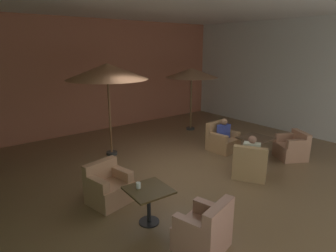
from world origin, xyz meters
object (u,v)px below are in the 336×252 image
at_px(armchair_front_left_east, 204,231).
at_px(patio_umbrella_tall_red, 192,73).
at_px(cafe_table_front_left, 149,196).
at_px(armchair_front_right_south, 250,165).
at_px(armchair_front_right_east, 222,140).
at_px(armchair_front_right_north, 292,148).
at_px(patron_blue_shirt, 252,150).
at_px(iced_drink_cup, 138,185).
at_px(cafe_table_front_right, 255,142).
at_px(armchair_front_left_north, 108,188).
at_px(patio_umbrella_center_beige, 107,72).
at_px(patron_by_window, 224,130).

relative_size(armchair_front_left_east, patio_umbrella_tall_red, 0.38).
relative_size(cafe_table_front_left, armchair_front_left_east, 0.87).
bearing_deg(armchair_front_right_south, armchair_front_left_east, -157.12).
bearing_deg(armchair_front_right_east, armchair_front_right_north, -58.11).
height_order(armchair_front_left_east, armchair_front_right_north, armchair_front_left_east).
height_order(patron_blue_shirt, iced_drink_cup, patron_blue_shirt).
relative_size(cafe_table_front_right, armchair_front_right_north, 0.79).
height_order(cafe_table_front_right, armchair_front_right_north, armchair_front_right_north).
height_order(armchair_front_left_north, armchair_front_right_south, armchair_front_right_south).
bearing_deg(armchair_front_right_south, patron_blue_shirt, 30.33).
relative_size(cafe_table_front_left, armchair_front_right_north, 0.76).
bearing_deg(cafe_table_front_right, armchair_front_right_south, -149.67).
bearing_deg(cafe_table_front_right, armchair_front_left_east, -155.08).
bearing_deg(armchair_front_right_south, armchair_front_left_north, 161.98).
distance_m(patio_umbrella_tall_red, patio_umbrella_center_beige, 3.70).
xyz_separation_m(patio_umbrella_center_beige, patron_by_window, (2.85, -1.81, -1.76)).
relative_size(armchair_front_left_east, patron_by_window, 1.43).
xyz_separation_m(cafe_table_front_left, iced_drink_cup, (-0.12, 0.14, 0.20)).
xyz_separation_m(armchair_front_right_east, patron_by_window, (0.00, -0.05, 0.36)).
distance_m(armchair_front_left_east, patron_blue_shirt, 3.06).
distance_m(cafe_table_front_left, armchair_front_left_north, 1.16).
relative_size(armchair_front_left_north, cafe_table_front_right, 1.14).
distance_m(armchair_front_left_north, armchair_front_right_east, 4.21).
xyz_separation_m(armchair_front_right_east, iced_drink_cup, (-4.04, -1.61, 0.42)).
height_order(armchair_front_left_east, patron_by_window, patron_by_window).
xyz_separation_m(armchair_front_right_north, patron_blue_shirt, (-1.91, 0.02, 0.38)).
relative_size(patio_umbrella_center_beige, iced_drink_cup, 24.19).
bearing_deg(armchair_front_right_north, armchair_front_right_east, 121.89).
bearing_deg(armchair_front_left_north, armchair_front_left_east, -76.94).
distance_m(patio_umbrella_center_beige, iced_drink_cup, 3.96).
distance_m(armchair_front_left_north, armchair_front_right_south, 3.44).
relative_size(armchair_front_left_north, armchair_front_right_north, 0.90).
relative_size(patio_umbrella_tall_red, patron_by_window, 3.79).
distance_m(patron_blue_shirt, patron_by_window, 1.84).
xyz_separation_m(armchair_front_left_north, armchair_front_left_east, (0.52, -2.22, -0.00)).
xyz_separation_m(armchair_front_right_south, patio_umbrella_center_beige, (-1.96, 3.47, 2.12)).
relative_size(cafe_table_front_left, patio_umbrella_tall_red, 0.33).
height_order(armchair_front_left_east, cafe_table_front_right, armchair_front_left_east).
distance_m(cafe_table_front_left, iced_drink_cup, 0.27).
bearing_deg(patron_blue_shirt, cafe_table_front_left, -178.61).
bearing_deg(cafe_table_front_left, cafe_table_front_right, 8.83).
xyz_separation_m(patio_umbrella_tall_red, iced_drink_cup, (-4.85, -3.90, -1.42)).
xyz_separation_m(armchair_front_left_east, patio_umbrella_tall_red, (4.44, 5.16, 1.83)).
distance_m(armchair_front_left_east, armchair_front_right_east, 4.63).
bearing_deg(armchair_front_left_east, armchair_front_right_north, 13.98).
relative_size(armchair_front_right_east, iced_drink_cup, 7.78).
bearing_deg(patron_blue_shirt, patio_umbrella_tall_red, 67.42).
xyz_separation_m(cafe_table_front_right, patron_by_window, (-0.08, 1.08, 0.14)).
relative_size(armchair_front_right_north, patron_blue_shirt, 1.60).
xyz_separation_m(cafe_table_front_left, armchair_front_right_south, (3.03, 0.05, -0.22)).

